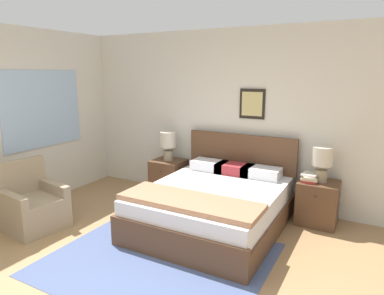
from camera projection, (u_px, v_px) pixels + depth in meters
The scene contains 13 objects.
wall_back at pixel (231, 117), 5.20m from camera, with size 7.41×0.09×2.60m.
wall_left at pixel (34, 118), 5.09m from camera, with size 0.08×5.36×2.60m.
area_rug_main at pixel (159, 259), 3.68m from camera, with size 2.24×1.95×0.01m.
bed at pixel (214, 205), 4.41m from camera, with size 1.66×1.98×1.07m.
armchair at pixel (32, 206), 4.39m from camera, with size 0.78×0.74×0.86m.
nightstand_near_window at pixel (169, 177), 5.59m from camera, with size 0.50×0.48×0.58m.
nightstand_by_door at pixel (318, 203), 4.50m from camera, with size 0.50×0.48×0.58m.
table_lamp_near_window at pixel (168, 142), 5.48m from camera, with size 0.26×0.26×0.46m.
table_lamp_by_door at pixel (322, 160), 4.38m from camera, with size 0.26×0.26×0.46m.
book_thick_bottom at pixel (310, 180), 4.45m from camera, with size 0.20×0.23×0.03m.
book_hardcover_middle at pixel (310, 178), 4.45m from camera, with size 0.22×0.23×0.03m.
book_novel_upper at pixel (310, 176), 4.44m from camera, with size 0.19×0.27×0.03m.
book_slim_near_top at pixel (310, 174), 4.43m from camera, with size 0.21×0.24×0.03m.
Camera 1 is at (1.96, -1.83, 1.97)m, focal length 32.00 mm.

